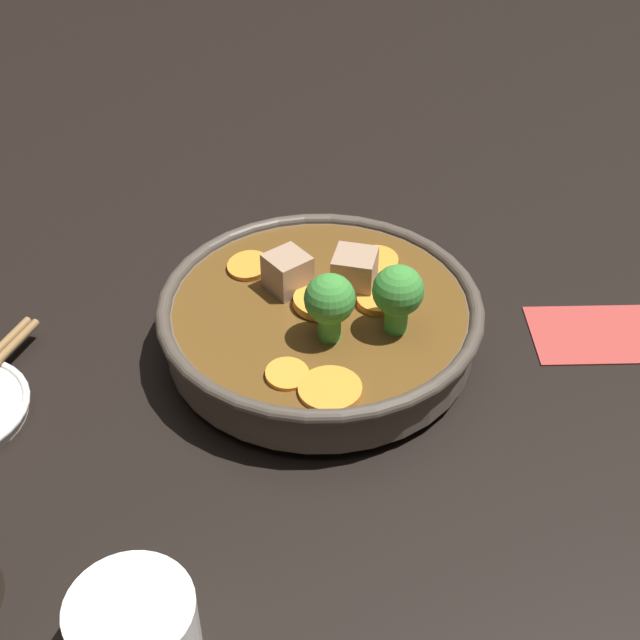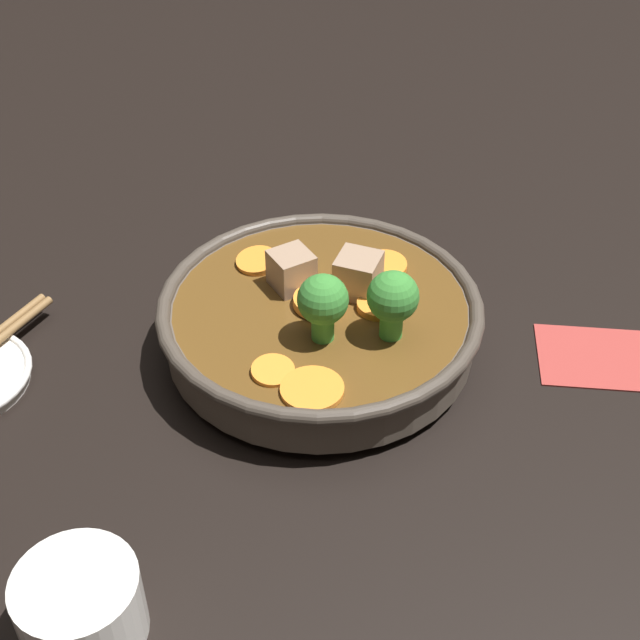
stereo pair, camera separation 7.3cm
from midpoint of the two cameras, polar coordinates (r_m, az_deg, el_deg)
The scene contains 4 objects.
ground_plane at distance 0.75m, azimuth -2.78°, elevation -2.06°, with size 3.00×3.00×0.00m, color black.
stirfry_bowl at distance 0.72m, azimuth -2.79°, elevation 0.02°, with size 0.26×0.26×0.11m.
tea_cup at distance 0.57m, azimuth -15.64°, elevation -18.80°, with size 0.08×0.08×0.05m.
napkin at distance 0.79m, azimuth 14.72°, elevation -0.96°, with size 0.13×0.11×0.00m.
Camera 1 is at (-0.15, 0.54, 0.49)m, focal length 50.00 mm.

